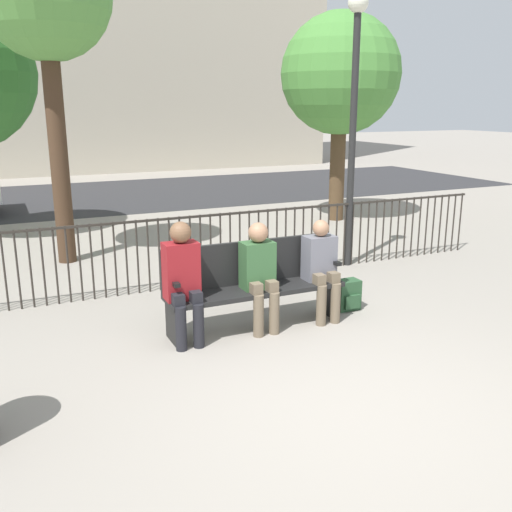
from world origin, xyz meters
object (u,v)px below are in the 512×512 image
at_px(lamp_post, 354,92).
at_px(seated_person_1, 259,271).
at_px(backpack, 347,295).
at_px(tree_2, 341,75).
at_px(park_bench, 253,281).
at_px(seated_person_2, 321,265).
at_px(seated_person_0, 183,277).

bearing_deg(lamp_post, seated_person_1, -142.42).
distance_m(seated_person_1, lamp_post, 3.42).
distance_m(seated_person_1, backpack, 1.30).
bearing_deg(tree_2, backpack, -121.09).
distance_m(park_bench, backpack, 1.26).
relative_size(seated_person_2, lamp_post, 0.30).
distance_m(seated_person_0, seated_person_2, 1.58).
bearing_deg(seated_person_2, lamp_post, 48.93).
xyz_separation_m(seated_person_0, lamp_post, (3.12, 1.75, 1.81)).
relative_size(park_bench, tree_2, 0.47).
bearing_deg(seated_person_2, backpack, 16.11).
distance_m(park_bench, seated_person_1, 0.20).
bearing_deg(backpack, tree_2, 58.91).
height_order(seated_person_0, backpack, seated_person_0).
distance_m(seated_person_0, lamp_post, 4.01).
height_order(park_bench, seated_person_0, seated_person_0).
bearing_deg(tree_2, seated_person_1, -129.86).
bearing_deg(backpack, seated_person_1, -173.95).
relative_size(park_bench, seated_person_0, 1.57).
xyz_separation_m(seated_person_0, backpack, (2.03, 0.12, -0.52)).
bearing_deg(seated_person_0, seated_person_1, -0.31).
bearing_deg(seated_person_1, lamp_post, 37.58).
relative_size(seated_person_0, seated_person_2, 1.10).
xyz_separation_m(park_bench, backpack, (1.21, -0.01, -0.33)).
bearing_deg(seated_person_2, tree_2, 55.81).
bearing_deg(backpack, seated_person_2, -163.89).
relative_size(park_bench, lamp_post, 0.51).
bearing_deg(seated_person_1, park_bench, 96.90).
bearing_deg(seated_person_2, seated_person_0, 179.76).
xyz_separation_m(seated_person_1, tree_2, (4.04, 4.84, 2.25)).
height_order(park_bench, seated_person_1, seated_person_1).
relative_size(seated_person_0, seated_person_1, 1.07).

